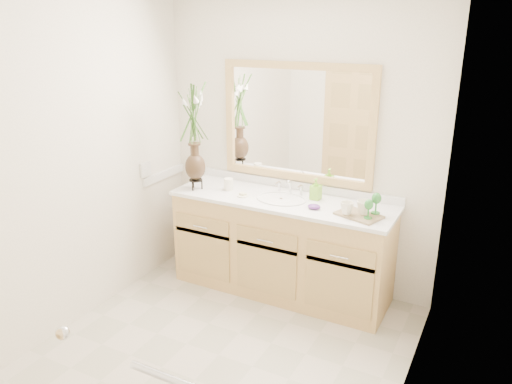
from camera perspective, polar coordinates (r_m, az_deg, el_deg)
The scene contains 21 objects.
floor at distance 3.64m, azimuth -4.31°, elevation -18.06°, with size 2.60×2.60×0.00m, color beige.
wall_back at distance 4.19m, azimuth 4.73°, elevation 5.19°, with size 2.40×0.02×2.40m, color white.
wall_front at distance 2.19m, azimuth -23.62°, elevation -9.66°, with size 2.40×0.02×2.40m, color white.
wall_left at distance 3.83m, azimuth -20.21°, elevation 2.78°, with size 0.02×2.60×2.40m, color white.
wall_right at distance 2.67m, azimuth 17.54°, elevation -3.76°, with size 0.02×2.60×2.40m, color white.
vanity at distance 4.21m, azimuth 2.90°, elevation -6.28°, with size 1.80×0.55×0.80m.
counter at distance 4.05m, azimuth 3.00°, elevation -0.96°, with size 1.84×0.57×0.03m, color white.
sink at distance 4.04m, azimuth 2.88°, elevation -1.55°, with size 0.38×0.34×0.23m.
mirror at distance 4.12m, azimuth 4.69°, elevation 7.89°, with size 1.32×0.04×0.97m.
switch_plate at distance 4.41m, azimuth -12.52°, elevation 2.54°, with size 0.02×0.12×0.12m, color white.
door at distance 2.51m, azimuth -27.19°, elevation -11.66°, with size 0.80×0.03×2.00m, color tan.
flower_vase at distance 4.15m, azimuth -7.16°, elevation 7.73°, with size 0.20×0.20×0.83m.
tumbler at distance 4.24m, azimuth -3.16°, elevation 0.91°, with size 0.08×0.08×0.10m, color white.
soap_dish at distance 4.08m, azimuth -1.52°, elevation -0.38°, with size 0.09×0.09×0.03m.
soap_bottle at distance 4.03m, azimuth 6.86°, elevation 0.23°, with size 0.07×0.07×0.16m, color #7FCD30.
purple_dish at distance 3.84m, azimuth 6.65°, elevation -1.66°, with size 0.10×0.08×0.04m, color #572776.
tray at distance 3.75m, azimuth 11.66°, elevation -2.61°, with size 0.32×0.21×0.02m, color olive.
mug_left at distance 3.72m, azimuth 10.35°, elevation -1.77°, with size 0.10×0.09×0.10m, color white.
mug_right at distance 3.74m, azimuth 12.25°, elevation -1.68°, with size 0.11×0.10×0.11m, color white.
goblet_front at distance 3.65m, azimuth 12.77°, elevation -1.53°, with size 0.06×0.06×0.14m.
goblet_back at distance 3.75m, azimuth 13.61°, elevation -0.84°, with size 0.07×0.07×0.16m.
Camera 1 is at (1.58, -2.45, 2.19)m, focal length 35.00 mm.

